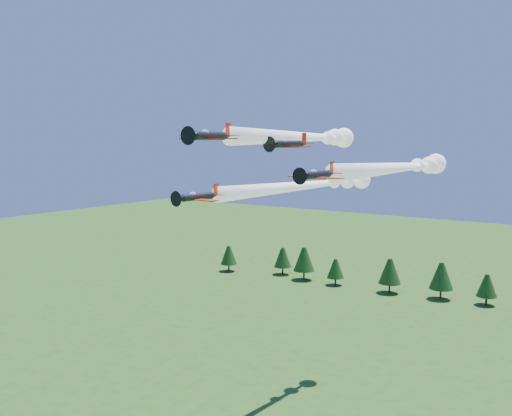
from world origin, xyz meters
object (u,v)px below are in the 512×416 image
Objects in this scene: plane_right at (403,167)px; plane_left at (311,185)px; plane_slot at (288,144)px; plane_lead at (307,137)px.

plane_left is at bearing 166.49° from plane_right.
plane_slot reaches higher than plane_right.
plane_lead is 16.33m from plane_right.
plane_right reaches higher than plane_left.
plane_slot is at bearing -120.92° from plane_right.
plane_lead is 17.36m from plane_left.
plane_left is at bearing 117.73° from plane_slot.
plane_right is 20.84m from plane_slot.
plane_left is 21.83m from plane_right.
plane_lead is 5.35× the size of plane_slot.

